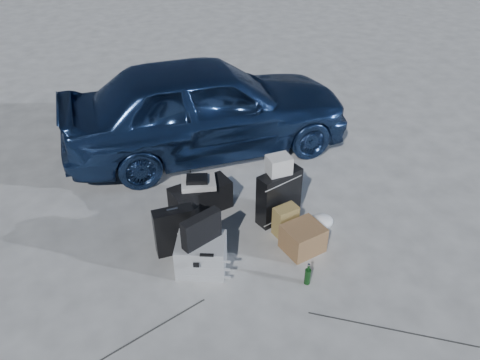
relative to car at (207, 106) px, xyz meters
name	(u,v)px	position (x,y,z in m)	size (l,w,h in m)	color
ground	(257,268)	(-0.27, -2.62, -0.70)	(60.00, 60.00, 0.00)	beige
car	(207,106)	(0.00, 0.00, 0.00)	(1.66, 4.13, 1.41)	navy
pelican_case	(201,255)	(-0.82, -2.41, -0.52)	(0.51, 0.42, 0.37)	#A9ACAF
laptop_bag	(201,229)	(-0.80, -2.42, -0.17)	(0.44, 0.11, 0.33)	black
briefcase	(179,226)	(-0.92, -1.86, -0.51)	(0.49, 0.11, 0.38)	black
suitcase_left	(174,231)	(-1.01, -2.05, -0.42)	(0.44, 0.16, 0.57)	black
suitcase_right	(279,196)	(0.30, -1.92, -0.37)	(0.55, 0.20, 0.66)	black
white_carton	(279,165)	(0.28, -1.90, 0.07)	(0.27, 0.21, 0.21)	beige
duffel_bag	(201,198)	(-0.54, -1.44, -0.52)	(0.75, 0.32, 0.37)	black
flat_box_white	(198,183)	(-0.55, -1.42, -0.29)	(0.41, 0.31, 0.07)	beige
flat_box_black	(197,179)	(-0.57, -1.43, -0.23)	(0.26, 0.18, 0.05)	black
kraft_bag	(285,220)	(0.26, -2.20, -0.52)	(0.28, 0.17, 0.37)	olive
cardboard_box	(303,238)	(0.33, -2.52, -0.55)	(0.42, 0.36, 0.31)	#946440
plastic_bag	(322,221)	(0.73, -2.24, -0.63)	(0.28, 0.23, 0.15)	white
green_bottle	(308,274)	(0.14, -3.01, -0.57)	(0.07, 0.07, 0.26)	black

